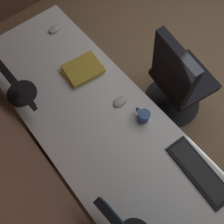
% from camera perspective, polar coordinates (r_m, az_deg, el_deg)
% --- Properties ---
extents(wall_back, '(5.07, 0.10, 2.60)m').
position_cam_1_polar(wall_back, '(0.78, -25.00, -15.92)').
color(wall_back, brown).
rests_on(wall_back, ground).
extents(desk, '(2.24, 0.74, 0.73)m').
position_cam_1_polar(desk, '(1.41, -1.58, -5.69)').
color(desk, white).
rests_on(desk, ground).
extents(drawer_pedestal, '(0.40, 0.51, 0.69)m').
position_cam_1_polar(drawer_pedestal, '(1.77, -6.51, -4.04)').
color(drawer_pedestal, white).
rests_on(drawer_pedestal, ground).
extents(monitor_primary, '(0.46, 0.20, 0.44)m').
position_cam_1_polar(monitor_primary, '(1.38, -26.48, 9.42)').
color(monitor_primary, black).
rests_on(monitor_primary, desk).
extents(keyboard_main, '(0.43, 0.17, 0.02)m').
position_cam_1_polar(keyboard_main, '(1.38, 22.15, -14.43)').
color(keyboard_main, black).
rests_on(keyboard_main, desk).
extents(mouse_main, '(0.06, 0.10, 0.03)m').
position_cam_1_polar(mouse_main, '(1.82, -15.02, 20.64)').
color(mouse_main, silver).
rests_on(mouse_main, desk).
extents(mouse_spare, '(0.06, 0.10, 0.03)m').
position_cam_1_polar(mouse_spare, '(1.41, 2.28, 2.93)').
color(mouse_spare, silver).
rests_on(mouse_spare, desk).
extents(book_stack_near, '(0.23, 0.27, 0.04)m').
position_cam_1_polar(book_stack_near, '(1.54, -7.87, 11.37)').
color(book_stack_near, gold).
rests_on(book_stack_near, desk).
extents(coffee_mug, '(0.11, 0.07, 0.09)m').
position_cam_1_polar(coffee_mug, '(1.35, 8.44, -1.14)').
color(coffee_mug, '#335193').
rests_on(coffee_mug, desk).
extents(office_chair, '(0.56, 0.58, 0.97)m').
position_cam_1_polar(office_chair, '(1.89, 16.90, 7.27)').
color(office_chair, black).
rests_on(office_chair, ground).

